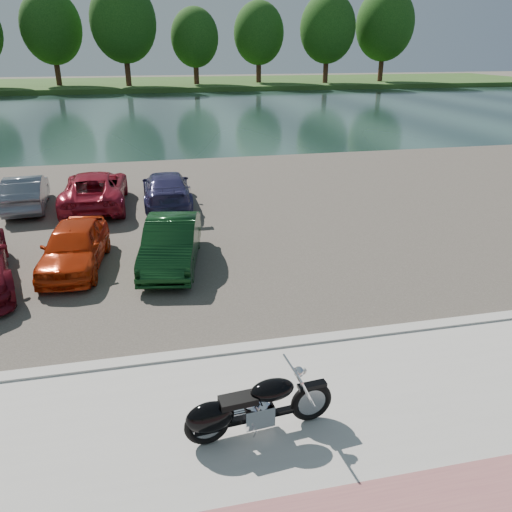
{
  "coord_description": "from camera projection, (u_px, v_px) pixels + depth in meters",
  "views": [
    {
      "loc": [
        -1.46,
        -6.07,
        5.53
      ],
      "look_at": [
        0.78,
        4.14,
        1.1
      ],
      "focal_mm": 35.0,
      "sensor_mm": 36.0,
      "label": 1
    }
  ],
  "objects": [
    {
      "name": "car_5",
      "position": [
        171.0,
        243.0,
        13.29
      ],
      "size": [
        1.97,
        3.98,
        1.25
      ],
      "primitive_type": "imported",
      "rotation": [
        0.0,
        0.0,
        -0.17
      ],
      "color": "black",
      "rests_on": "parking_lot"
    },
    {
      "name": "far_bank",
      "position": [
        151.0,
        84.0,
        72.55
      ],
      "size": [
        120.0,
        24.0,
        0.6
      ],
      "primitive_type": "cube",
      "color": "#2A4B1B",
      "rests_on": "ground"
    },
    {
      "name": "river",
      "position": [
        160.0,
        113.0,
        43.88
      ],
      "size": [
        120.0,
        40.0,
        0.0
      ],
      "primitive_type": "cube",
      "color": "#192E2B",
      "rests_on": "ground"
    },
    {
      "name": "far_trees",
      "position": [
        182.0,
        29.0,
        65.01
      ],
      "size": [
        70.25,
        10.68,
        12.52
      ],
      "color": "#3D2016",
      "rests_on": "far_bank"
    },
    {
      "name": "car_9",
      "position": [
        26.0,
        192.0,
        17.93
      ],
      "size": [
        1.61,
        3.79,
        1.22
      ],
      "primitive_type": "imported",
      "rotation": [
        0.0,
        0.0,
        3.23
      ],
      "color": "slate",
      "rests_on": "parking_lot"
    },
    {
      "name": "parking_lot",
      "position": [
        194.0,
        212.0,
        17.79
      ],
      "size": [
        60.0,
        18.0,
        0.04
      ],
      "primitive_type": "cube",
      "color": "#443E37",
      "rests_on": "ground"
    },
    {
      "name": "motorcycle",
      "position": [
        247.0,
        409.0,
        7.38
      ],
      "size": [
        2.33,
        0.75,
        1.05
      ],
      "rotation": [
        0.0,
        0.0,
        0.1
      ],
      "color": "black",
      "rests_on": "promenade"
    },
    {
      "name": "ground",
      "position": [
        264.0,
        423.0,
        7.91
      ],
      "size": [
        200.0,
        200.0,
        0.0
      ],
      "primitive_type": "plane",
      "color": "#595447",
      "rests_on": "ground"
    },
    {
      "name": "car_4",
      "position": [
        74.0,
        246.0,
        13.11
      ],
      "size": [
        1.78,
        3.72,
        1.23
      ],
      "primitive_type": "imported",
      "rotation": [
        0.0,
        0.0,
        -0.09
      ],
      "color": "red",
      "rests_on": "parking_lot"
    },
    {
      "name": "kerb",
      "position": [
        240.0,
        350.0,
        9.68
      ],
      "size": [
        60.0,
        0.3,
        0.14
      ],
      "primitive_type": "cube",
      "color": "#B4B1AA",
      "rests_on": "ground"
    },
    {
      "name": "car_10",
      "position": [
        95.0,
        189.0,
        18.15
      ],
      "size": [
        2.19,
        4.71,
        1.31
      ],
      "primitive_type": "imported",
      "rotation": [
        0.0,
        0.0,
        3.14
      ],
      "color": "maroon",
      "rests_on": "parking_lot"
    },
    {
      "name": "promenade",
      "position": [
        280.0,
        469.0,
        6.99
      ],
      "size": [
        60.0,
        6.0,
        0.1
      ],
      "primitive_type": "cube",
      "color": "#B4B1AA",
      "rests_on": "ground"
    },
    {
      "name": "car_11",
      "position": [
        166.0,
        188.0,
        18.42
      ],
      "size": [
        1.72,
        4.2,
        1.22
      ],
      "primitive_type": "imported",
      "rotation": [
        0.0,
        0.0,
        3.14
      ],
      "color": "navy",
      "rests_on": "parking_lot"
    }
  ]
}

